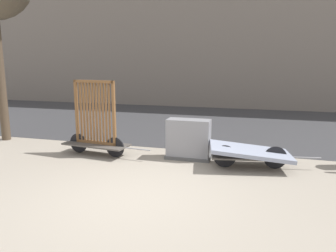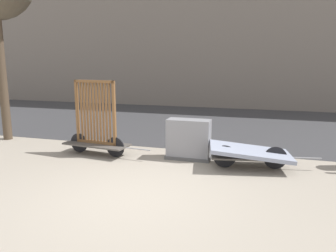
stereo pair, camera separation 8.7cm
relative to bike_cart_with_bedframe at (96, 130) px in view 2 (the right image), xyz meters
name	(u,v)px [view 2 (the right image)]	position (x,y,z in m)	size (l,w,h in m)	color
ground_plane	(133,196)	(1.96, -2.26, -0.67)	(60.00, 60.00, 0.00)	gray
road_strip	(207,122)	(1.96, 5.46, -0.67)	(56.00, 8.70, 0.01)	#38383A
bike_cart_with_bedframe	(96,130)	(0.00, 0.00, 0.00)	(2.48, 0.85, 1.96)	#4C4742
bike_cart_with_mattress	(250,153)	(3.93, 0.00, -0.31)	(2.55, 1.36, 0.54)	#4C4742
utility_cabinet	(189,141)	(2.40, 0.33, -0.20)	(1.14, 0.51, 1.01)	#4C4C4C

